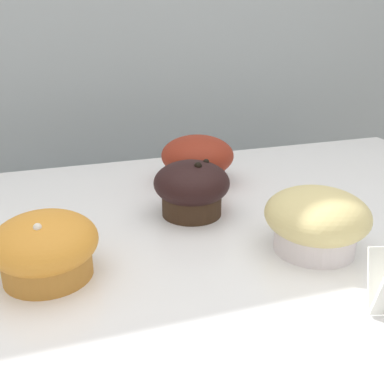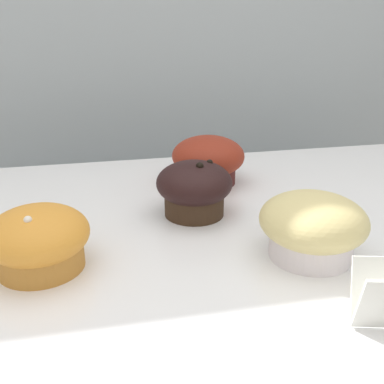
{
  "view_description": "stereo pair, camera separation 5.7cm",
  "coord_description": "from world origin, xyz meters",
  "px_view_note": "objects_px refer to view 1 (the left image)",
  "views": [
    {
      "loc": [
        -0.2,
        -0.48,
        1.2
      ],
      "look_at": [
        -0.03,
        0.02,
        0.99
      ],
      "focal_mm": 42.0,
      "sensor_mm": 36.0,
      "label": 1
    },
    {
      "loc": [
        -0.14,
        -0.49,
        1.2
      ],
      "look_at": [
        -0.03,
        0.02,
        0.99
      ],
      "focal_mm": 42.0,
      "sensor_mm": 36.0,
      "label": 2
    }
  ],
  "objects_px": {
    "muffin_back_left": "(197,159)",
    "muffin_back_right": "(46,247)",
    "muffin_front_center": "(316,220)",
    "muffin_front_left": "(192,188)"
  },
  "relations": [
    {
      "from": "muffin_back_left",
      "to": "muffin_back_right",
      "type": "xyz_separation_m",
      "value": [
        -0.24,
        -0.22,
        -0.0
      ]
    },
    {
      "from": "muffin_front_center",
      "to": "muffin_front_left",
      "type": "relative_size",
      "value": 1.16
    },
    {
      "from": "muffin_front_center",
      "to": "muffin_back_right",
      "type": "xyz_separation_m",
      "value": [
        -0.29,
        0.04,
        -0.0
      ]
    },
    {
      "from": "muffin_front_center",
      "to": "muffin_back_left",
      "type": "bearing_deg",
      "value": 101.96
    },
    {
      "from": "muffin_back_right",
      "to": "muffin_front_left",
      "type": "bearing_deg",
      "value": 28.17
    },
    {
      "from": "muffin_back_right",
      "to": "muffin_front_left",
      "type": "distance_m",
      "value": 0.22
    },
    {
      "from": "muffin_back_right",
      "to": "muffin_front_left",
      "type": "height_order",
      "value": "muffin_front_left"
    },
    {
      "from": "muffin_back_right",
      "to": "muffin_back_left",
      "type": "bearing_deg",
      "value": 42.65
    },
    {
      "from": "muffin_front_center",
      "to": "muffin_back_right",
      "type": "height_order",
      "value": "muffin_front_center"
    },
    {
      "from": "muffin_front_left",
      "to": "muffin_back_right",
      "type": "bearing_deg",
      "value": -151.83
    }
  ]
}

